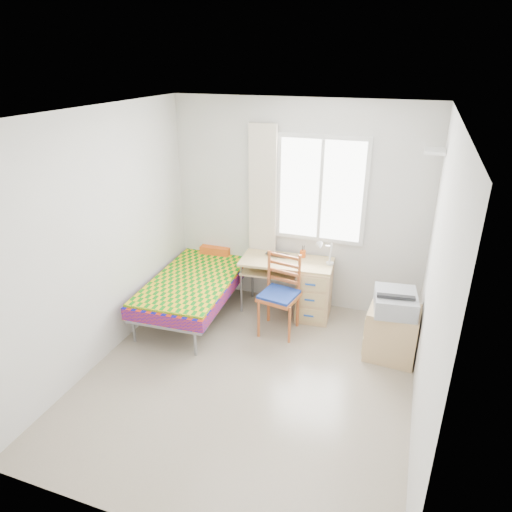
{
  "coord_description": "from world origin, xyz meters",
  "views": [
    {
      "loc": [
        1.34,
        -3.53,
        3.02
      ],
      "look_at": [
        -0.11,
        0.55,
        1.12
      ],
      "focal_mm": 32.0,
      "sensor_mm": 36.0,
      "label": 1
    }
  ],
  "objects_px": {
    "bed": "(201,277)",
    "cabinet": "(392,333)",
    "printer": "(395,302)",
    "chair": "(281,290)",
    "desk": "(309,287)"
  },
  "relations": [
    {
      "from": "bed",
      "to": "cabinet",
      "type": "height_order",
      "value": "bed"
    },
    {
      "from": "cabinet",
      "to": "printer",
      "type": "height_order",
      "value": "printer"
    },
    {
      "from": "bed",
      "to": "chair",
      "type": "xyz_separation_m",
      "value": [
        1.11,
        -0.19,
        0.1
      ]
    },
    {
      "from": "desk",
      "to": "chair",
      "type": "relative_size",
      "value": 1.23
    },
    {
      "from": "cabinet",
      "to": "chair",
      "type": "bearing_deg",
      "value": 179.27
    },
    {
      "from": "desk",
      "to": "cabinet",
      "type": "relative_size",
      "value": 2.03
    },
    {
      "from": "bed",
      "to": "printer",
      "type": "xyz_separation_m",
      "value": [
        2.39,
        -0.31,
        0.25
      ]
    },
    {
      "from": "printer",
      "to": "cabinet",
      "type": "bearing_deg",
      "value": 59.66
    },
    {
      "from": "cabinet",
      "to": "bed",
      "type": "bearing_deg",
      "value": 176.99
    },
    {
      "from": "printer",
      "to": "chair",
      "type": "bearing_deg",
      "value": 167.34
    },
    {
      "from": "bed",
      "to": "printer",
      "type": "bearing_deg",
      "value": -10.36
    },
    {
      "from": "bed",
      "to": "cabinet",
      "type": "distance_m",
      "value": 2.42
    },
    {
      "from": "bed",
      "to": "desk",
      "type": "xyz_separation_m",
      "value": [
        1.35,
        0.26,
        -0.05
      ]
    },
    {
      "from": "desk",
      "to": "chair",
      "type": "bearing_deg",
      "value": -122.4
    },
    {
      "from": "bed",
      "to": "printer",
      "type": "height_order",
      "value": "bed"
    }
  ]
}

